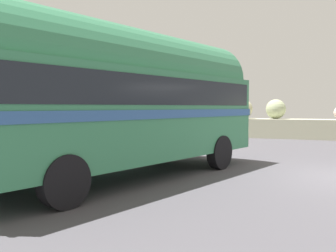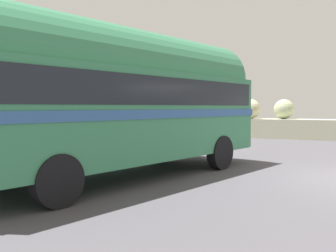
% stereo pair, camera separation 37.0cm
% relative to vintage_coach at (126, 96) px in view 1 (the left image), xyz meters
% --- Properties ---
extents(breakwater, '(31.36, 2.05, 2.49)m').
position_rel_vintage_coach_xyz_m(breakwater, '(5.42, 13.76, -1.27)').
color(breakwater, '#B0AF94').
rests_on(breakwater, ground).
extents(vintage_coach, '(4.84, 8.91, 3.70)m').
position_rel_vintage_coach_xyz_m(vintage_coach, '(0.00, 0.00, 0.00)').
color(vintage_coach, black).
rests_on(vintage_coach, ground).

